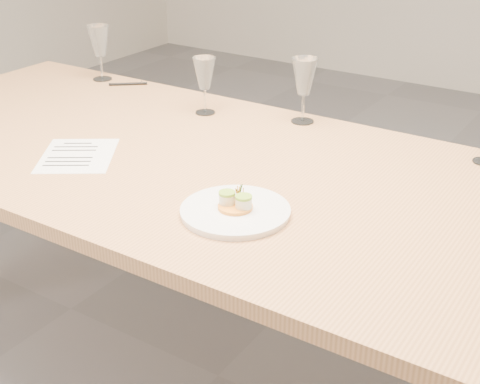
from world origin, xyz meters
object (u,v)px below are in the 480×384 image
Objects in this scene: dining_table at (214,185)px; wine_glass_0 at (99,42)px; recipe_sheet at (78,155)px; ballpoint_pen at (128,84)px; dinner_plate at (235,210)px; wine_glass_2 at (304,78)px; wine_glass_1 at (204,75)px.

wine_glass_0 is (-0.82, 0.42, 0.21)m from dining_table.
dining_table is 0.39m from recipe_sheet.
ballpoint_pen is 0.19m from wine_glass_0.
wine_glass_2 is at bearing 104.74° from dinner_plate.
dinner_plate reaches higher than ballpoint_pen.
dining_table is 0.46m from wine_glass_1.
wine_glass_1 is (0.09, 0.49, 0.13)m from recipe_sheet.
ballpoint_pen is 0.56× the size of wine_glass_0.
dining_table is 7.55× the size of recipe_sheet.
wine_glass_2 is at bearing 17.81° from wine_glass_1.
dinner_plate is at bearing -75.26° from wine_glass_2.
dinner_plate is 2.23× the size of ballpoint_pen.
dinner_plate is (0.22, -0.22, 0.08)m from dining_table.
ballpoint_pen is (-0.90, 0.64, -0.01)m from dinner_plate.
wine_glass_2 reaches higher than dining_table.
dining_table is at bearing -50.94° from wine_glass_1.
ballpoint_pen is 0.45m from wine_glass_1.
dinner_plate reaches higher than dining_table.
dinner_plate is 0.68m from wine_glass_2.
wine_glass_2 is (0.05, 0.42, 0.21)m from dining_table.
ballpoint_pen is at bearing 166.84° from wine_glass_1.
dining_table is 11.69× the size of wine_glass_0.
wine_glass_1 reaches higher than ballpoint_pen.
recipe_sheet reaches higher than dining_table.
wine_glass_0 is (-0.13, 0.00, 0.14)m from ballpoint_pen.
wine_glass_1 reaches higher than recipe_sheet.
recipe_sheet is 0.77m from wine_glass_0.
wine_glass_1 is (0.42, -0.10, 0.12)m from ballpoint_pen.
ballpoint_pen is 0.56× the size of wine_glass_2.
wine_glass_1 reaches higher than dining_table.
dining_table is 12.94× the size of wine_glass_1.
ballpoint_pen is at bearing -179.99° from wine_glass_2.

